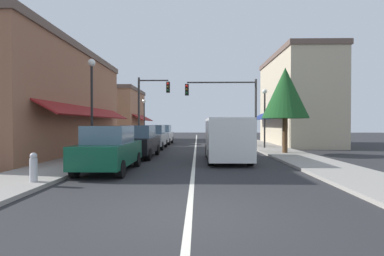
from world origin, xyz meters
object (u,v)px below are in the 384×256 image
traffic_signal_mast_arm (230,100)px  street_lamp_left_far (144,113)px  parked_car_third_left (153,137)px  traffic_signal_left_corner (149,101)px  parked_car_nearest_left (109,149)px  fire_hydrant (34,167)px  street_lamp_left_near (92,93)px  street_lamp_right_mid (265,108)px  parked_car_second_left (139,142)px  van_in_lane (227,138)px  parked_car_far_left (162,135)px  tree_right_near (285,93)px

traffic_signal_mast_arm → street_lamp_left_far: 9.82m
traffic_signal_mast_arm → parked_car_third_left: bearing=-164.9°
traffic_signal_left_corner → street_lamp_left_far: size_ratio=1.34×
parked_car_nearest_left → fire_hydrant: 3.00m
traffic_signal_mast_arm → traffic_signal_left_corner: size_ratio=0.99×
parked_car_nearest_left → street_lamp_left_near: (-1.79, 3.01, 2.49)m
parked_car_nearest_left → street_lamp_right_mid: street_lamp_right_mid is taller
parked_car_third_left → street_lamp_left_far: size_ratio=0.95×
street_lamp_left_far → fire_hydrant: (0.47, -20.32, -2.40)m
parked_car_nearest_left → parked_car_second_left: size_ratio=1.00×
parked_car_second_left → street_lamp_right_mid: size_ratio=0.94×
parked_car_second_left → traffic_signal_left_corner: (-0.89, 8.45, 2.89)m
van_in_lane → street_lamp_left_near: size_ratio=1.03×
parked_car_nearest_left → street_lamp_left_near: 4.29m
street_lamp_right_mid → street_lamp_left_far: street_lamp_right_mid is taller
parked_car_far_left → van_in_lane: (4.74, -12.13, 0.27)m
parked_car_far_left → traffic_signal_left_corner: 3.78m
parked_car_far_left → street_lamp_left_near: (-1.90, -12.47, 2.49)m
parked_car_nearest_left → parked_car_far_left: bearing=89.3°
parked_car_far_left → fire_hydrant: parked_car_far_left is taller
street_lamp_left_far → parked_car_nearest_left: bearing=-83.7°
traffic_signal_mast_arm → street_lamp_left_near: traffic_signal_mast_arm is taller
parked_car_nearest_left → parked_car_far_left: (0.11, 15.48, 0.00)m
street_lamp_right_mid → parked_car_second_left: bearing=-146.3°
parked_car_third_left → traffic_signal_mast_arm: bearing=14.9°
parked_car_second_left → street_lamp_right_mid: bearing=34.7°
parked_car_far_left → van_in_lane: bearing=-67.9°
parked_car_nearest_left → van_in_lane: van_in_lane is taller
parked_car_nearest_left → van_in_lane: size_ratio=0.79×
parked_car_third_left → van_in_lane: size_ratio=0.79×
van_in_lane → street_lamp_right_mid: (3.45, 6.81, 1.86)m
parked_car_second_left → traffic_signal_left_corner: 8.98m
street_lamp_left_far → parked_car_far_left: bearing=-47.5°
traffic_signal_mast_arm → street_lamp_left_far: traffic_signal_mast_arm is taller
traffic_signal_mast_arm → tree_right_near: bearing=-64.4°
parked_car_nearest_left → street_lamp_left_near: street_lamp_left_near is taller
parked_car_third_left → street_lamp_left_near: size_ratio=0.82×
parked_car_second_left → fire_hydrant: size_ratio=4.75×
traffic_signal_mast_arm → fire_hydrant: size_ratio=6.58×
parked_car_third_left → street_lamp_left_near: 8.02m
street_lamp_left_near → street_lamp_left_far: size_ratio=1.16×
street_lamp_right_mid → tree_right_near: tree_right_near is taller
traffic_signal_left_corner → street_lamp_left_near: size_ratio=1.15×
street_lamp_right_mid → tree_right_near: (0.36, -3.76, 0.68)m
street_lamp_left_near → street_lamp_right_mid: 12.37m
parked_car_second_left → street_lamp_left_near: street_lamp_left_near is taller
parked_car_far_left → street_lamp_left_far: bearing=133.3°
parked_car_far_left → parked_car_third_left: bearing=-89.5°
traffic_signal_left_corner → fire_hydrant: (-0.77, -15.78, -3.22)m
street_lamp_right_mid → street_lamp_left_far: size_ratio=1.02×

